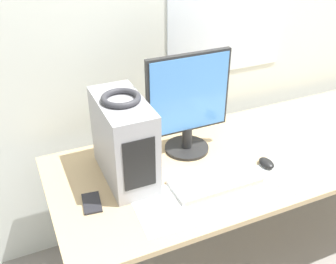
# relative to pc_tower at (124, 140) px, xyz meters

# --- Properties ---
(wall_back) EXTENTS (8.00, 0.07, 2.70)m
(wall_back) POSITION_rel_pc_tower_xyz_m (0.85, 0.46, 0.40)
(wall_back) COLOR silver
(wall_back) RESTS_ON ground_plane
(desk) EXTENTS (2.47, 0.82, 0.75)m
(desk) POSITION_rel_pc_tower_xyz_m (0.85, -0.08, -0.24)
(desk) COLOR tan
(desk) RESTS_ON ground_plane
(pc_tower) EXTENTS (0.20, 0.42, 0.40)m
(pc_tower) POSITION_rel_pc_tower_xyz_m (0.00, 0.00, 0.00)
(pc_tower) COLOR #9E9EA3
(pc_tower) RESTS_ON desk
(headphones) EXTENTS (0.18, 0.18, 0.03)m
(headphones) POSITION_rel_pc_tower_xyz_m (0.00, 0.00, 0.21)
(headphones) COLOR #333338
(headphones) RESTS_ON pc_tower
(monitor_main) EXTENTS (0.44, 0.23, 0.53)m
(monitor_main) POSITION_rel_pc_tower_xyz_m (0.37, 0.08, 0.07)
(monitor_main) COLOR black
(monitor_main) RESTS_ON desk
(keyboard) EXTENTS (0.42, 0.18, 0.02)m
(keyboard) POSITION_rel_pc_tower_xyz_m (0.36, -0.22, -0.19)
(keyboard) COLOR silver
(keyboard) RESTS_ON desk
(mouse) EXTENTS (0.06, 0.10, 0.04)m
(mouse) POSITION_rel_pc_tower_xyz_m (0.66, -0.21, -0.18)
(mouse) COLOR black
(mouse) RESTS_ON desk
(cell_phone) EXTENTS (0.09, 0.14, 0.01)m
(cell_phone) POSITION_rel_pc_tower_xyz_m (-0.20, -0.14, -0.19)
(cell_phone) COLOR #232328
(cell_phone) RESTS_ON desk
(paper_sheet_left) EXTENTS (0.22, 0.31, 0.00)m
(paper_sheet_left) POSITION_rel_pc_tower_xyz_m (0.06, -0.29, -0.20)
(paper_sheet_left) COLOR white
(paper_sheet_left) RESTS_ON desk
(paper_sheet_front) EXTENTS (0.31, 0.35, 0.00)m
(paper_sheet_front) POSITION_rel_pc_tower_xyz_m (0.71, -0.32, -0.20)
(paper_sheet_front) COLOR white
(paper_sheet_front) RESTS_ON desk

